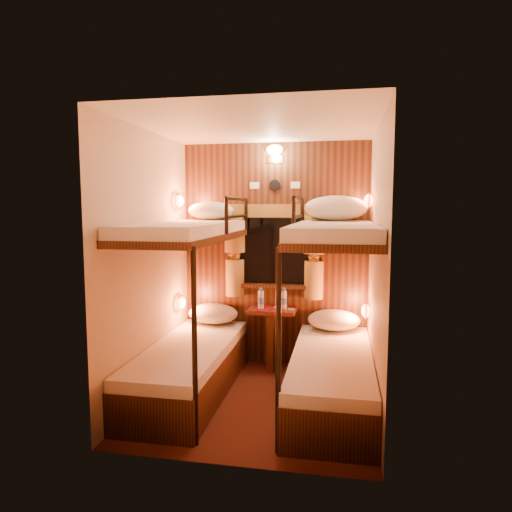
% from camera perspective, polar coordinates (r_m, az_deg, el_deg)
% --- Properties ---
extents(floor, '(2.10, 2.10, 0.00)m').
position_cam_1_polar(floor, '(4.27, 0.17, -17.61)').
color(floor, '#3A120F').
rests_on(floor, ground).
extents(ceiling, '(2.10, 2.10, 0.00)m').
position_cam_1_polar(ceiling, '(3.97, 0.18, 16.03)').
color(ceiling, silver).
rests_on(ceiling, wall_back).
extents(wall_back, '(2.40, 0.00, 2.40)m').
position_cam_1_polar(wall_back, '(4.97, 2.38, 0.14)').
color(wall_back, '#C6B293').
rests_on(wall_back, floor).
extents(wall_front, '(2.40, 0.00, 2.40)m').
position_cam_1_polar(wall_front, '(2.93, -3.57, -4.08)').
color(wall_front, '#C6B293').
rests_on(wall_front, floor).
extents(wall_left, '(0.00, 2.40, 2.40)m').
position_cam_1_polar(wall_left, '(4.24, -13.24, -1.06)').
color(wall_left, '#C6B293').
rests_on(wall_left, floor).
extents(wall_right, '(0.00, 2.40, 2.40)m').
position_cam_1_polar(wall_right, '(3.89, 14.83, -1.74)').
color(wall_right, '#C6B293').
rests_on(wall_right, floor).
extents(back_panel, '(2.00, 0.03, 2.40)m').
position_cam_1_polar(back_panel, '(4.96, 2.35, 0.12)').
color(back_panel, black).
rests_on(back_panel, floor).
extents(bunk_left, '(0.72, 1.90, 1.82)m').
position_cam_1_polar(bunk_left, '(4.30, -8.30, -9.58)').
color(bunk_left, black).
rests_on(bunk_left, floor).
extents(bunk_right, '(0.72, 1.90, 1.82)m').
position_cam_1_polar(bunk_right, '(4.08, 9.49, -10.47)').
color(bunk_right, black).
rests_on(bunk_right, floor).
extents(window, '(1.00, 0.12, 0.79)m').
position_cam_1_polar(window, '(4.93, 2.30, -0.14)').
color(window, black).
rests_on(window, back_panel).
extents(curtains, '(1.10, 0.22, 1.00)m').
position_cam_1_polar(curtains, '(4.89, 2.25, 0.79)').
color(curtains, olive).
rests_on(curtains, back_panel).
extents(back_fixtures, '(0.54, 0.09, 0.48)m').
position_cam_1_polar(back_fixtures, '(4.92, 2.35, 12.28)').
color(back_fixtures, black).
rests_on(back_fixtures, back_panel).
extents(reading_lamps, '(2.00, 0.20, 1.25)m').
position_cam_1_polar(reading_lamps, '(4.62, 1.75, 0.19)').
color(reading_lamps, orange).
rests_on(reading_lamps, wall_left).
extents(table, '(0.50, 0.34, 0.66)m').
position_cam_1_polar(table, '(4.92, 2.00, -9.23)').
color(table, '#4E1D11').
rests_on(table, floor).
extents(bottle_left, '(0.07, 0.07, 0.23)m').
position_cam_1_polar(bottle_left, '(4.82, 0.63, -5.48)').
color(bottle_left, '#99BFE5').
rests_on(bottle_left, table).
extents(bottle_right, '(0.07, 0.07, 0.23)m').
position_cam_1_polar(bottle_right, '(4.81, 3.49, -5.51)').
color(bottle_right, '#99BFE5').
rests_on(bottle_right, table).
extents(sachet_a, '(0.09, 0.07, 0.01)m').
position_cam_1_polar(sachet_a, '(4.90, 2.78, -6.44)').
color(sachet_a, silver).
rests_on(sachet_a, table).
extents(sachet_b, '(0.08, 0.07, 0.01)m').
position_cam_1_polar(sachet_b, '(4.82, 4.39, -6.66)').
color(sachet_b, silver).
rests_on(sachet_b, table).
extents(pillow_lower_left, '(0.55, 0.39, 0.22)m').
position_cam_1_polar(pillow_lower_left, '(5.03, -5.39, -7.16)').
color(pillow_lower_left, silver).
rests_on(pillow_lower_left, bunk_left).
extents(pillow_lower_right, '(0.53, 0.38, 0.21)m').
position_cam_1_polar(pillow_lower_right, '(4.80, 9.71, -7.89)').
color(pillow_lower_right, silver).
rests_on(pillow_lower_right, bunk_right).
extents(pillow_upper_left, '(0.48, 0.35, 0.19)m').
position_cam_1_polar(pillow_upper_left, '(4.85, -5.67, 5.67)').
color(pillow_upper_left, silver).
rests_on(pillow_upper_left, bunk_left).
extents(pillow_upper_right, '(0.62, 0.44, 0.24)m').
position_cam_1_polar(pillow_upper_right, '(4.60, 9.95, 5.94)').
color(pillow_upper_right, silver).
rests_on(pillow_upper_right, bunk_right).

